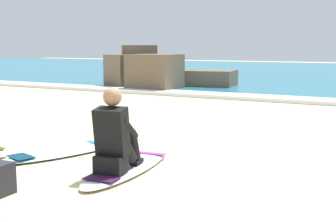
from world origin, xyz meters
TOP-DOWN VIEW (x-y plane):
  - ground_plane at (0.00, 0.00)m, footprint 80.00×80.00m
  - breaking_foam at (0.00, 7.42)m, footprint 80.00×0.90m
  - surfboard_main at (0.29, -0.36)m, footprint 0.81×2.10m
  - surfer_seated at (0.33, -0.68)m, footprint 0.47×0.75m
  - surfboard_spare_far at (-0.93, -0.15)m, footprint 1.05×2.03m
  - rock_outcrop_distant at (-5.15, 9.13)m, footprint 4.80×3.32m

SIDE VIEW (x-z plane):
  - ground_plane at x=0.00m, z-range 0.00..0.00m
  - surfboard_main at x=0.29m, z-range 0.00..0.07m
  - surfboard_spare_far at x=-0.93m, z-range 0.00..0.07m
  - breaking_foam at x=0.00m, z-range 0.00..0.11m
  - surfer_seated at x=0.33m, z-range -0.04..0.91m
  - rock_outcrop_distant at x=-5.15m, z-range -0.16..1.35m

